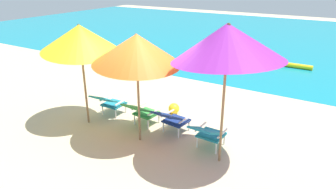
{
  "coord_description": "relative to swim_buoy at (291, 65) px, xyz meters",
  "views": [
    {
      "loc": [
        3.64,
        -5.26,
        3.51
      ],
      "look_at": [
        0.0,
        0.68,
        0.75
      ],
      "focal_mm": 33.05,
      "sensor_mm": 36.0,
      "label": 1
    }
  ],
  "objects": [
    {
      "name": "lounge_chair_far_right",
      "position": [
        -0.25,
        -7.33,
        0.31
      ],
      "size": [
        0.57,
        0.89,
        0.68
      ],
      "color": "teal",
      "rests_on": "ground_plane"
    },
    {
      "name": "beach_umbrella_left",
      "position": [
        -3.34,
        -7.7,
        2.03
      ],
      "size": [
        2.48,
        2.45,
        2.52
      ],
      "color": "olive",
      "rests_on": "ground_plane"
    },
    {
      "name": "lounge_chair_near_left",
      "position": [
        -2.06,
        -7.17,
        0.31
      ],
      "size": [
        0.62,
        0.92,
        0.68
      ],
      "color": "#338E3D",
      "rests_on": "ground_plane"
    },
    {
      "name": "beach_umbrella_center",
      "position": [
        -1.72,
        -7.74,
        1.97
      ],
      "size": [
        2.53,
        2.51,
        2.44
      ],
      "color": "olive",
      "rests_on": "ground_plane"
    },
    {
      "name": "lounge_chair_far_left",
      "position": [
        -3.12,
        -7.15,
        0.31
      ],
      "size": [
        0.56,
        0.88,
        0.68
      ],
      "color": "teal",
      "rests_on": "ground_plane"
    },
    {
      "name": "ground_plane",
      "position": [
        -1.64,
        -3.34,
        -0.1
      ],
      "size": [
        40.0,
        40.0,
        0.0
      ],
      "primitive_type": "plane",
      "color": "#CCB78E"
    },
    {
      "name": "ocean_band",
      "position": [
        -1.64,
        5.63,
        -0.09
      ],
      "size": [
        40.0,
        18.0,
        0.01
      ],
      "primitive_type": "cube",
      "color": "teal",
      "rests_on": "ground_plane"
    },
    {
      "name": "lounge_chair_near_right",
      "position": [
        -1.24,
        -7.14,
        0.31
      ],
      "size": [
        0.63,
        0.93,
        0.68
      ],
      "color": "navy",
      "rests_on": "ground_plane"
    },
    {
      "name": "swim_buoy",
      "position": [
        0.0,
        0.0,
        0.0
      ],
      "size": [
        1.6,
        0.18,
        0.18
      ],
      "primitive_type": "cylinder",
      "rotation": [
        0.0,
        1.57,
        0.0
      ],
      "color": "yellow",
      "rests_on": "ocean_band"
    },
    {
      "name": "beach_umbrella_right",
      "position": [
        0.13,
        -7.58,
        2.29
      ],
      "size": [
        2.67,
        2.64,
        2.8
      ],
      "color": "olive",
      "rests_on": "ground_plane"
    },
    {
      "name": "beach_ball",
      "position": [
        -1.77,
        -6.14,
        0.05
      ],
      "size": [
        0.29,
        0.29,
        0.29
      ],
      "primitive_type": "sphere",
      "color": "yellow",
      "rests_on": "ground_plane"
    }
  ]
}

